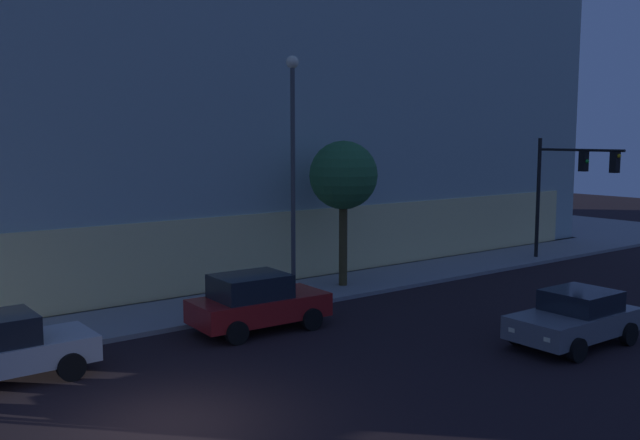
% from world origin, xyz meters
% --- Properties ---
extents(ground_plane, '(120.00, 120.00, 0.00)m').
position_xyz_m(ground_plane, '(0.00, 0.00, 0.00)').
color(ground_plane, black).
extents(modern_building, '(35.77, 26.43, 21.00)m').
position_xyz_m(modern_building, '(12.05, 22.93, 10.44)').
color(modern_building, '#4C4C51').
rests_on(modern_building, ground).
extents(traffic_light_far_corner, '(0.59, 4.53, 5.71)m').
position_xyz_m(traffic_light_far_corner, '(22.40, 5.49, 4.15)').
color(traffic_light_far_corner, black).
rests_on(traffic_light_far_corner, sidewalk_corner).
extents(street_lamp_sidewalk, '(0.44, 0.44, 8.50)m').
position_xyz_m(street_lamp_sidewalk, '(8.00, 6.93, 5.44)').
color(street_lamp_sidewalk, '#464646').
rests_on(street_lamp_sidewalk, sidewalk_corner).
extents(sidewalk_tree, '(2.64, 2.64, 5.62)m').
position_xyz_m(sidewalk_tree, '(11.00, 7.85, 4.40)').
color(sidewalk_tree, '#483B1E').
rests_on(sidewalk_tree, sidewalk_corner).
extents(car_silver, '(4.16, 2.09, 1.66)m').
position_xyz_m(car_silver, '(-2.12, 4.76, 0.84)').
color(car_silver, '#B7BABF').
rests_on(car_silver, ground).
extents(car_red, '(4.26, 2.24, 1.76)m').
position_xyz_m(car_red, '(5.20, 4.90, 0.89)').
color(car_red, maroon).
rests_on(car_red, ground).
extents(car_grey, '(4.10, 2.16, 1.55)m').
position_xyz_m(car_grey, '(11.66, -1.84, 0.78)').
color(car_grey, slate).
rests_on(car_grey, ground).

